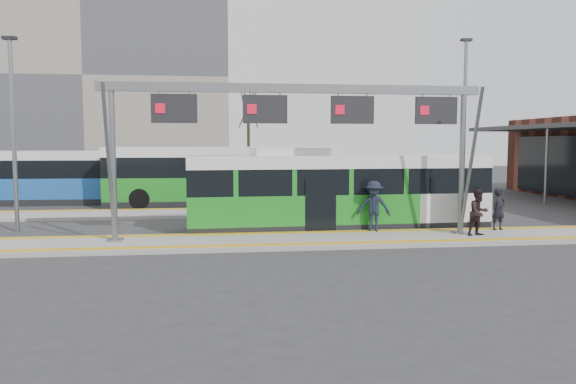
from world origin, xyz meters
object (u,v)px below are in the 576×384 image
Objects in this scene: gantry at (299,115)px; passenger_a at (499,209)px; hero_bus at (337,192)px; passenger_b at (479,212)px; passenger_c at (374,206)px.

gantry is 8.32m from passenger_a.
gantry is at bearing 172.16° from passenger_a.
passenger_b is at bearing -36.65° from hero_bus.
gantry is 4.40m from passenger_c.
gantry is 7.10m from passenger_b.
gantry is 4.20m from hero_bus.
gantry reaches higher than passenger_a.
hero_bus is 6.03m from passenger_a.
passenger_c reaches higher than passenger_a.
gantry reaches higher than hero_bus.
passenger_b is at bearing -4.98° from gantry.
gantry reaches higher than passenger_c.
hero_bus is at bearing 128.43° from passenger_b.
passenger_b is 3.64m from passenger_c.
passenger_b is (4.38, -3.01, -0.50)m from hero_bus.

